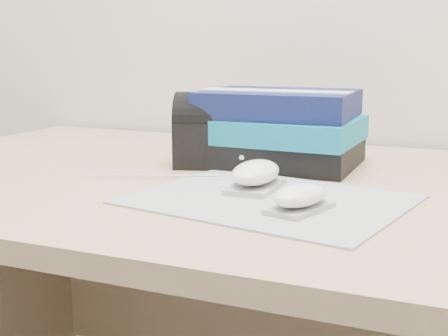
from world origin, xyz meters
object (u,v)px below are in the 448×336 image
at_px(desk, 328,314).
at_px(pouch, 215,130).
at_px(book_stack, 280,128).
at_px(mouse_front, 300,197).
at_px(mouse_rear, 256,175).

height_order(desk, pouch, pouch).
height_order(desk, book_stack, book_stack).
xyz_separation_m(desk, mouse_front, (0.01, -0.23, 0.25)).
height_order(mouse_rear, mouse_front, mouse_rear).
relative_size(desk, pouch, 10.15).
xyz_separation_m(book_stack, pouch, (-0.10, -0.06, -0.00)).
relative_size(mouse_rear, mouse_front, 1.10).
bearing_deg(mouse_rear, pouch, 131.16).
distance_m(mouse_front, book_stack, 0.32).
bearing_deg(desk, mouse_front, -86.58).
relative_size(book_stack, pouch, 1.72).
bearing_deg(book_stack, mouse_rear, -81.21).
bearing_deg(desk, mouse_rear, -119.44).
xyz_separation_m(mouse_rear, book_stack, (-0.03, 0.20, 0.04)).
distance_m(mouse_front, pouch, 0.33).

